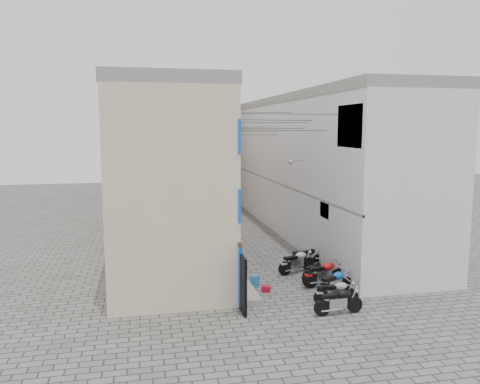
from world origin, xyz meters
TOP-DOWN VIEW (x-y plane):
  - ground at (0.00, 0.00)m, footprint 90.00×90.00m
  - plinth at (-2.05, 13.00)m, footprint 0.90×26.00m
  - building_left at (-4.98, 12.95)m, footprint 5.10×27.00m
  - building_right at (5.00, 13.00)m, footprint 5.94×26.00m
  - building_far_brick_left at (-2.00, 28.00)m, footprint 6.00×6.00m
  - building_far_brick_right at (3.00, 30.00)m, footprint 5.00×6.00m
  - building_far_concrete at (0.00, 34.00)m, footprint 8.00×5.00m
  - far_shopfront at (0.00, 25.20)m, footprint 2.00×0.30m
  - overhead_wires at (0.00, 7.64)m, footprint 5.80×13.02m
  - motorcycle_a at (0.95, -1.36)m, footprint 1.97×0.70m
  - motorcycle_b at (1.29, -0.36)m, footprint 1.86×0.66m
  - motorcycle_c at (1.64, 0.59)m, footprint 2.10×1.42m
  - motorcycle_d at (1.65, 1.78)m, footprint 2.25×1.15m
  - motorcycle_e at (1.51, 2.60)m, footprint 1.73×1.39m
  - motorcycle_f at (1.08, 3.79)m, footprint 2.21×1.33m
  - motorcycle_g at (1.82, 4.58)m, footprint 2.01×0.67m
  - person_a at (-2.35, 1.08)m, footprint 0.53×0.72m
  - person_b at (-1.70, 6.47)m, footprint 0.91×1.03m
  - water_jug_near at (-1.44, 2.18)m, footprint 0.40×0.40m
  - water_jug_far at (-1.27, 2.43)m, footprint 0.37×0.37m
  - red_crate at (-1.06, 1.58)m, footprint 0.45×0.39m

SIDE VIEW (x-z plane):
  - ground at x=0.00m, z-range 0.00..0.00m
  - red_crate at x=-1.06m, z-range 0.00..0.24m
  - plinth at x=-2.05m, z-range 0.00..0.25m
  - water_jug_far at x=-1.27m, z-range 0.00..0.46m
  - water_jug_near at x=-1.44m, z-range 0.00..0.53m
  - motorcycle_e at x=1.51m, z-range 0.00..0.99m
  - motorcycle_b at x=1.29m, z-range 0.00..1.06m
  - motorcycle_a at x=0.95m, z-range 0.00..1.12m
  - motorcycle_g at x=1.82m, z-range 0.00..1.16m
  - motorcycle_c at x=1.64m, z-range 0.00..1.17m
  - motorcycle_f at x=1.08m, z-range 0.00..1.22m
  - motorcycle_d at x=1.65m, z-range 0.00..1.25m
  - person_b at x=-1.70m, z-range 0.25..2.04m
  - person_a at x=-2.35m, z-range 0.25..2.07m
  - far_shopfront at x=0.00m, z-range 0.00..2.40m
  - building_far_brick_right at x=3.00m, z-range 0.00..8.00m
  - building_left at x=-4.98m, z-range 0.00..9.00m
  - building_right at x=5.00m, z-range 0.01..9.01m
  - building_far_brick_left at x=-2.00m, z-range 0.00..10.00m
  - building_far_concrete at x=0.00m, z-range 0.00..11.00m
  - overhead_wires at x=0.00m, z-range 6.46..7.79m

